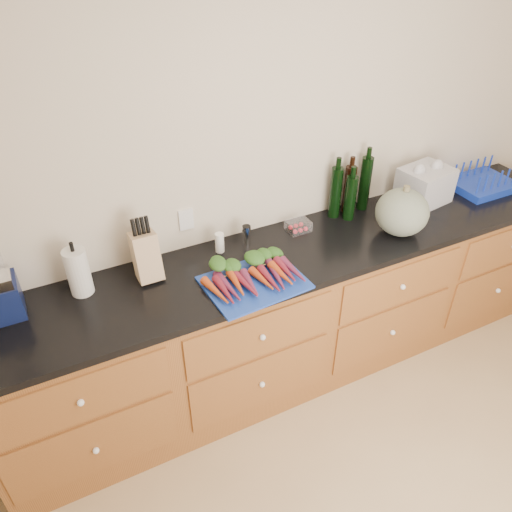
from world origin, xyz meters
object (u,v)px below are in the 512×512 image
tomato_box (298,226)px  dish_rack (482,182)px  squash (402,212)px  cutting_board (254,282)px  carrots (250,272)px  paper_towel (78,272)px  knife_block (146,256)px

tomato_box → dish_rack: size_ratio=0.33×
squash → dish_rack: size_ratio=0.74×
cutting_board → carrots: size_ratio=1.07×
carrots → tomato_box: bearing=32.4°
squash → paper_towel: size_ratio=1.22×
paper_towel → carrots: bearing=-19.3°
squash → knife_block: size_ratio=1.21×
carrots → tomato_box: 0.53m
knife_block → tomato_box: bearing=1.9°
squash → knife_block: squash is taller
carrots → dish_rack: (1.82, 0.20, -0.00)m
cutting_board → knife_block: knife_block is taller
carrots → dish_rack: size_ratio=1.14×
paper_towel → tomato_box: 1.24m
cutting_board → tomato_box: size_ratio=3.72×
tomato_box → paper_towel: bearing=-179.5°
dish_rack → paper_towel: bearing=178.2°
cutting_board → dish_rack: dish_rack is taller
paper_towel → dish_rack: bearing=-1.8°
tomato_box → dish_rack: (1.37, -0.09, 0.01)m
squash → knife_block: 1.44m
cutting_board → dish_rack: bearing=7.5°
cutting_board → paper_towel: (-0.79, 0.32, 0.12)m
carrots → squash: (0.96, 0.01, 0.10)m
tomato_box → dish_rack: 1.37m
knife_block → dish_rack: knife_block is taller
cutting_board → paper_towel: bearing=157.8°
squash → knife_block: bearing=170.1°
knife_block → tomato_box: knife_block is taller
dish_rack → carrots: bearing=-173.9°
tomato_box → dish_rack: bearing=-3.8°
squash → dish_rack: (0.86, 0.19, -0.10)m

